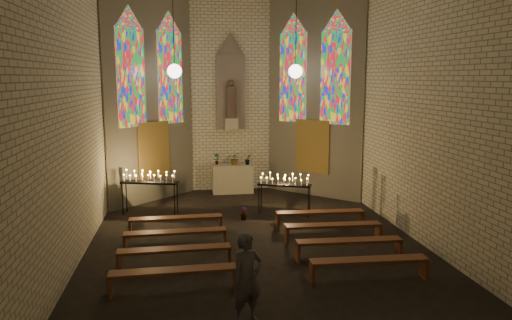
{
  "coord_description": "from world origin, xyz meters",
  "views": [
    {
      "loc": [
        -1.67,
        -11.63,
        4.02
      ],
      "look_at": [
        0.17,
        0.97,
        1.9
      ],
      "focal_mm": 35.0,
      "sensor_mm": 36.0,
      "label": 1
    }
  ],
  "objects_px": {
    "altar": "(233,179)",
    "votive_stand_left": "(149,179)",
    "aisle_flower_pot": "(244,213)",
    "visitor": "(247,279)",
    "votive_stand_right": "(284,182)"
  },
  "relations": [
    {
      "from": "altar",
      "to": "votive_stand_left",
      "type": "bearing_deg",
      "value": -137.9
    },
    {
      "from": "aisle_flower_pot",
      "to": "visitor",
      "type": "bearing_deg",
      "value": -96.35
    },
    {
      "from": "altar",
      "to": "visitor",
      "type": "relative_size",
      "value": 0.91
    },
    {
      "from": "altar",
      "to": "votive_stand_left",
      "type": "height_order",
      "value": "votive_stand_left"
    },
    {
      "from": "altar",
      "to": "aisle_flower_pot",
      "type": "relative_size",
      "value": 3.88
    },
    {
      "from": "votive_stand_left",
      "to": "visitor",
      "type": "height_order",
      "value": "visitor"
    },
    {
      "from": "votive_stand_left",
      "to": "votive_stand_right",
      "type": "distance_m",
      "value": 3.97
    },
    {
      "from": "visitor",
      "to": "votive_stand_left",
      "type": "bearing_deg",
      "value": 81.5
    },
    {
      "from": "votive_stand_left",
      "to": "votive_stand_right",
      "type": "bearing_deg",
      "value": 5.85
    },
    {
      "from": "aisle_flower_pot",
      "to": "votive_stand_right",
      "type": "height_order",
      "value": "votive_stand_right"
    },
    {
      "from": "votive_stand_left",
      "to": "visitor",
      "type": "relative_size",
      "value": 1.12
    },
    {
      "from": "votive_stand_right",
      "to": "votive_stand_left",
      "type": "bearing_deg",
      "value": -166.07
    },
    {
      "from": "altar",
      "to": "votive_stand_right",
      "type": "bearing_deg",
      "value": -68.26
    },
    {
      "from": "votive_stand_left",
      "to": "votive_stand_right",
      "type": "relative_size",
      "value": 1.09
    },
    {
      "from": "aisle_flower_pot",
      "to": "votive_stand_left",
      "type": "height_order",
      "value": "votive_stand_left"
    }
  ]
}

